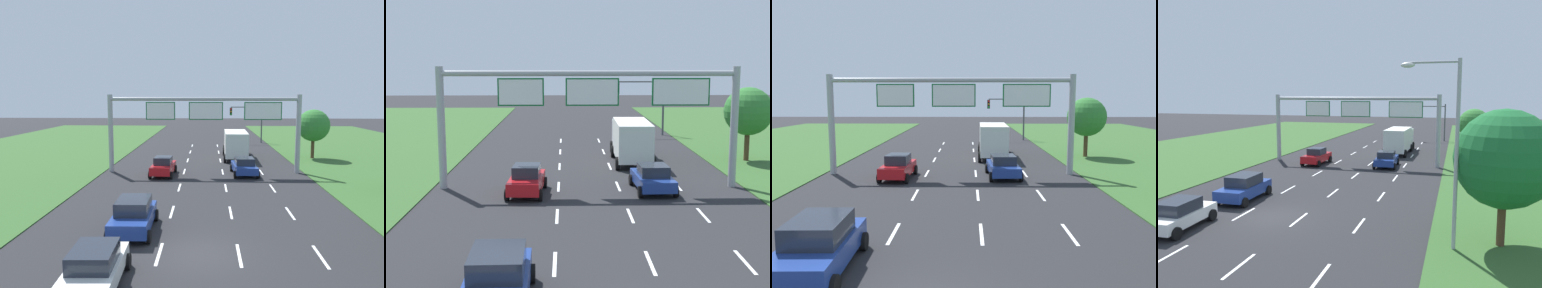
# 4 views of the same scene
# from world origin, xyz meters

# --- Properties ---
(ground_plane) EXTENTS (200.00, 200.00, 0.00)m
(ground_plane) POSITION_xyz_m (0.00, 0.00, 0.00)
(ground_plane) COLOR #262628
(lane_dashes_inner_left) EXTENTS (0.14, 56.40, 0.01)m
(lane_dashes_inner_left) POSITION_xyz_m (-1.75, 9.00, 0.00)
(lane_dashes_inner_left) COLOR white
(lane_dashes_inner_left) RESTS_ON ground_plane
(lane_dashes_inner_right) EXTENTS (0.14, 56.40, 0.01)m
(lane_dashes_inner_right) POSITION_xyz_m (1.75, 9.00, 0.00)
(lane_dashes_inner_right) COLOR white
(lane_dashes_inner_right) RESTS_ON ground_plane
(lane_dashes_slip) EXTENTS (0.14, 56.40, 0.01)m
(lane_dashes_slip) POSITION_xyz_m (5.25, 9.00, 0.00)
(lane_dashes_slip) COLOR white
(lane_dashes_slip) RESTS_ON ground_plane
(car_near_red) EXTENTS (2.23, 4.34, 1.69)m
(car_near_red) POSITION_xyz_m (-3.40, 2.74, 0.85)
(car_near_red) COLOR navy
(car_near_red) RESTS_ON ground_plane
(car_lead_silver) EXTENTS (2.31, 4.18, 1.53)m
(car_lead_silver) POSITION_xyz_m (3.59, 16.82, 0.75)
(car_lead_silver) COLOR navy
(car_lead_silver) RESTS_ON ground_plane
(car_mid_lane) EXTENTS (2.15, 4.11, 1.62)m
(car_mid_lane) POSITION_xyz_m (-3.49, 16.32, 0.79)
(car_mid_lane) COLOR red
(car_mid_lane) RESTS_ON ground_plane
(car_far_ahead) EXTENTS (2.21, 4.09, 1.54)m
(car_far_ahead) POSITION_xyz_m (-3.68, -3.00, 0.78)
(car_far_ahead) COLOR white
(car_far_ahead) RESTS_ON ground_plane
(box_truck) EXTENTS (2.83, 8.30, 3.02)m
(box_truck) POSITION_xyz_m (3.47, 26.04, 1.66)
(box_truck) COLOR silver
(box_truck) RESTS_ON ground_plane
(sign_gantry) EXTENTS (17.24, 0.44, 7.00)m
(sign_gantry) POSITION_xyz_m (0.26, 17.78, 4.95)
(sign_gantry) COLOR #9EA0A5
(sign_gantry) RESTS_ON ground_plane
(traffic_light_mast) EXTENTS (4.76, 0.49, 5.60)m
(traffic_light_mast) POSITION_xyz_m (6.35, 39.50, 3.87)
(traffic_light_mast) COLOR #47494F
(traffic_light_mast) RESTS_ON ground_plane
(roadside_tree_far) EXTENTS (3.49, 3.49, 5.42)m
(roadside_tree_far) POSITION_xyz_m (11.93, 25.67, 3.66)
(roadside_tree_far) COLOR #513823
(roadside_tree_far) RESTS_ON ground_plane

